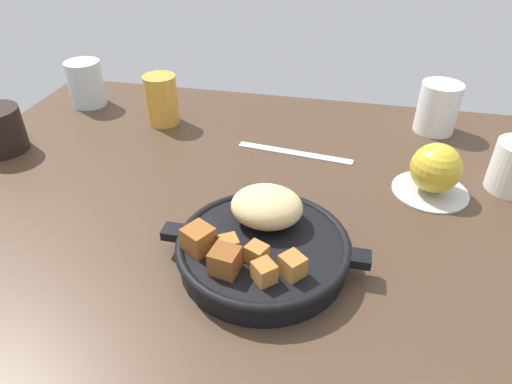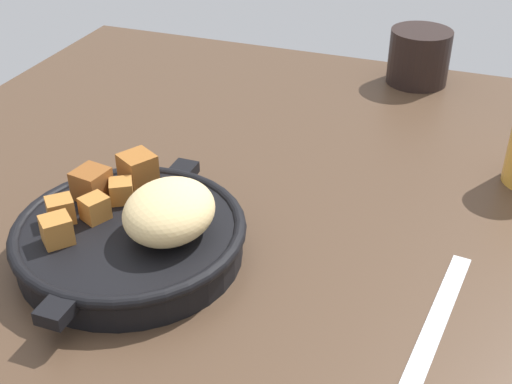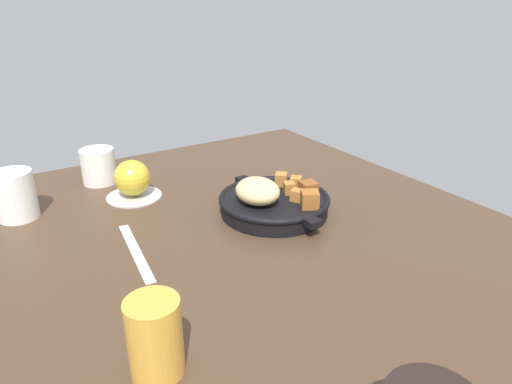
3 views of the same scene
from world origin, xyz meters
The scene contains 4 objects.
ground_plane centered at (0.00, 0.00, -1.20)cm, with size 103.01×87.99×2.40cm, color #473323.
cast_iron_skillet centered at (4.20, -7.03, 2.63)cm, with size 25.41×21.14×7.89cm.
butter_knife centered at (4.36, 19.98, 0.18)cm, with size 20.03×1.60×0.36cm, color silver.
coffee_mug_dark centered at (-45.29, 10.68, 3.77)cm, with size 8.46×8.46×7.54cm, color black.
Camera 2 is at (46.91, 20.41, 38.17)cm, focal length 47.54 mm.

